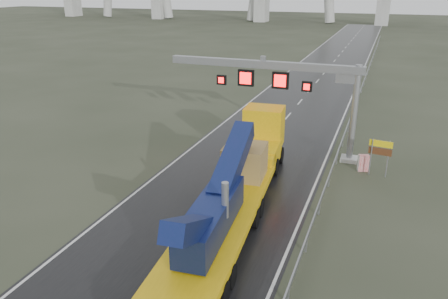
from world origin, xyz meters
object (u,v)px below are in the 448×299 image
at_px(exit_sign_pair, 380,151).
at_px(striped_barrier, 363,163).
at_px(heavy_haul_truck, 239,176).
at_px(sign_gantry, 290,82).

height_order(exit_sign_pair, striped_barrier, exit_sign_pair).
xyz_separation_m(heavy_haul_truck, striped_barrier, (6.55, 8.02, -1.32)).
bearing_deg(sign_gantry, striped_barrier, -14.85).
height_order(sign_gantry, exit_sign_pair, sign_gantry).
height_order(sign_gantry, striped_barrier, sign_gantry).
bearing_deg(striped_barrier, exit_sign_pair, -47.69).
relative_size(sign_gantry, exit_sign_pair, 5.68).
relative_size(heavy_haul_truck, striped_barrier, 17.69).
bearing_deg(exit_sign_pair, sign_gantry, 170.48).
distance_m(sign_gantry, heavy_haul_truck, 10.29).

